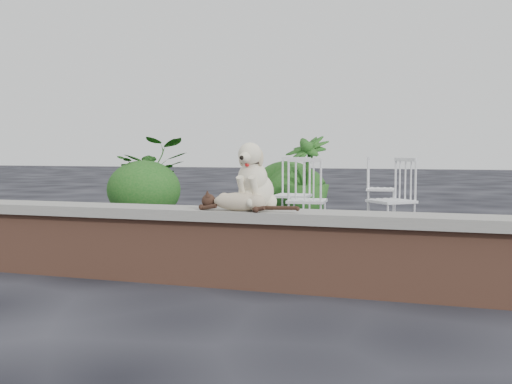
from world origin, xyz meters
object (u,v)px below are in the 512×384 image
(chair_e, at_px, (381,188))
(dog, at_px, (256,176))
(chair_c, at_px, (307,199))
(potted_plant_b, at_px, (306,176))
(potted_plant_a, at_px, (152,176))
(chair_b, at_px, (293,194))
(cat, at_px, (240,201))
(chair_d, at_px, (391,200))

(chair_e, bearing_deg, dog, 169.89)
(chair_c, distance_m, potted_plant_b, 2.43)
(chair_e, relative_size, potted_plant_a, 0.76)
(chair_c, relative_size, chair_b, 1.00)
(dog, xyz_separation_m, chair_c, (-0.12, 2.32, -0.37))
(dog, height_order, chair_c, dog)
(dog, bearing_deg, cat, -110.25)
(potted_plant_a, xyz_separation_m, potted_plant_b, (2.48, 0.32, 0.01))
(chair_c, height_order, chair_b, same)
(chair_b, bearing_deg, chair_e, 59.14)
(chair_d, relative_size, chair_c, 1.00)
(chair_e, height_order, chair_c, same)
(chair_d, height_order, potted_plant_a, potted_plant_a)
(cat, distance_m, chair_d, 2.87)
(chair_b, relative_size, potted_plant_a, 0.76)
(chair_e, xyz_separation_m, potted_plant_b, (-1.14, 0.04, 0.16))
(cat, height_order, potted_plant_a, potted_plant_a)
(cat, height_order, chair_d, chair_d)
(chair_c, bearing_deg, dog, 89.01)
(chair_d, distance_m, chair_e, 2.09)
(potted_plant_a, bearing_deg, chair_e, 4.41)
(dog, xyz_separation_m, chair_d, (0.79, 2.58, -0.37))
(cat, bearing_deg, potted_plant_b, 104.69)
(cat, height_order, chair_c, chair_c)
(dog, bearing_deg, chair_d, 80.75)
(potted_plant_b, bearing_deg, potted_plant_a, -172.59)
(dog, relative_size, potted_plant_a, 0.41)
(potted_plant_b, bearing_deg, chair_d, -55.36)
(dog, distance_m, potted_plant_b, 4.74)
(dog, relative_size, chair_b, 0.54)
(cat, relative_size, chair_b, 0.96)
(chair_c, xyz_separation_m, potted_plant_a, (-3.02, 2.05, 0.15))
(dog, height_order, potted_plant_a, potted_plant_a)
(cat, height_order, chair_b, chair_b)
(chair_b, bearing_deg, potted_plant_a, 152.93)
(dog, distance_m, chair_e, 4.69)
(cat, relative_size, potted_plant_b, 0.72)
(chair_d, bearing_deg, chair_e, 147.31)
(dog, height_order, chair_b, dog)
(chair_e, relative_size, potted_plant_b, 0.75)
(chair_e, height_order, potted_plant_a, potted_plant_a)
(chair_e, bearing_deg, chair_c, 161.23)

